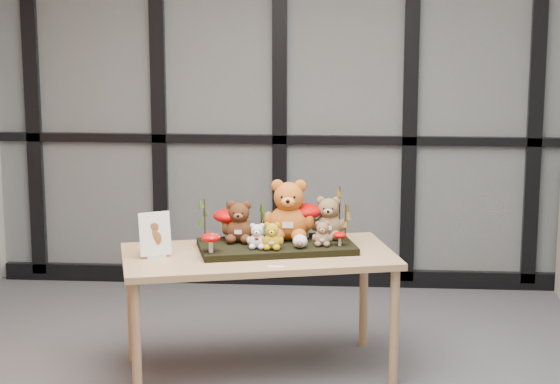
# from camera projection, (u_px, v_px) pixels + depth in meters

# --- Properties ---
(room_shell) EXTENTS (5.00, 5.00, 5.00)m
(room_shell) POSITION_uv_depth(u_px,v_px,m) (340.00, 79.00, 4.50)
(room_shell) COLOR #B7B4AD
(room_shell) RESTS_ON floor
(glass_partition) EXTENTS (4.90, 0.06, 2.78)m
(glass_partition) POSITION_uv_depth(u_px,v_px,m) (345.00, 87.00, 6.96)
(glass_partition) COLOR #2D383F
(glass_partition) RESTS_ON floor
(display_table) EXTENTS (1.58, 1.06, 0.68)m
(display_table) POSITION_uv_depth(u_px,v_px,m) (258.00, 265.00, 5.47)
(display_table) COLOR tan
(display_table) RESTS_ON floor
(diorama_tray) EXTENTS (0.91, 0.61, 0.04)m
(diorama_tray) POSITION_uv_depth(u_px,v_px,m) (276.00, 247.00, 5.52)
(diorama_tray) COLOR black
(diorama_tray) RESTS_ON display_table
(bear_pooh_yellow) EXTENTS (0.34, 0.32, 0.37)m
(bear_pooh_yellow) POSITION_uv_depth(u_px,v_px,m) (289.00, 207.00, 5.58)
(bear_pooh_yellow) COLOR #BB5B1B
(bear_pooh_yellow) RESTS_ON diorama_tray
(bear_brown_medium) EXTENTS (0.23, 0.21, 0.25)m
(bear_brown_medium) POSITION_uv_depth(u_px,v_px,m) (239.00, 219.00, 5.54)
(bear_brown_medium) COLOR #472512
(bear_brown_medium) RESTS_ON diorama_tray
(bear_tan_back) EXTENTS (0.23, 0.22, 0.26)m
(bear_tan_back) POSITION_uv_depth(u_px,v_px,m) (328.00, 215.00, 5.62)
(bear_tan_back) COLOR brown
(bear_tan_back) RESTS_ON diorama_tray
(bear_small_yellow) EXTENTS (0.15, 0.14, 0.16)m
(bear_small_yellow) POSITION_uv_depth(u_px,v_px,m) (272.00, 234.00, 5.38)
(bear_small_yellow) COLOR #BC9515
(bear_small_yellow) RESTS_ON diorama_tray
(bear_white_bow) EXTENTS (0.14, 0.13, 0.15)m
(bear_white_bow) POSITION_uv_depth(u_px,v_px,m) (257.00, 235.00, 5.40)
(bear_white_bow) COLOR white
(bear_white_bow) RESTS_ON diorama_tray
(bear_beige_small) EXTENTS (0.13, 0.13, 0.15)m
(bear_beige_small) POSITION_uv_depth(u_px,v_px,m) (323.00, 232.00, 5.46)
(bear_beige_small) COLOR #836245
(bear_beige_small) RESTS_ON diorama_tray
(plush_cream_hedgehog) EXTENTS (0.07, 0.07, 0.08)m
(plush_cream_hedgehog) POSITION_uv_depth(u_px,v_px,m) (300.00, 241.00, 5.41)
(plush_cream_hedgehog) COLOR white
(plush_cream_hedgehog) RESTS_ON diorama_tray
(mushroom_back_left) EXTENTS (0.17, 0.17, 0.19)m
(mushroom_back_left) POSITION_uv_depth(u_px,v_px,m) (229.00, 223.00, 5.60)
(mushroom_back_left) COLOR #A60505
(mushroom_back_left) RESTS_ON diorama_tray
(mushroom_back_right) EXTENTS (0.19, 0.19, 0.21)m
(mushroom_back_right) POSITION_uv_depth(u_px,v_px,m) (305.00, 219.00, 5.64)
(mushroom_back_right) COLOR #A60505
(mushroom_back_right) RESTS_ON diorama_tray
(mushroom_front_left) EXTENTS (0.10, 0.10, 0.11)m
(mushroom_front_left) POSITION_uv_depth(u_px,v_px,m) (211.00, 242.00, 5.32)
(mushroom_front_left) COLOR #A60505
(mushroom_front_left) RESTS_ON diorama_tray
(mushroom_front_right) EXTENTS (0.07, 0.07, 0.08)m
(mushroom_front_right) POSITION_uv_depth(u_px,v_px,m) (340.00, 238.00, 5.46)
(mushroom_front_right) COLOR #A60505
(mushroom_front_right) RESTS_ON diorama_tray
(sprig_green_far_left) EXTENTS (0.05, 0.05, 0.24)m
(sprig_green_far_left) POSITION_uv_depth(u_px,v_px,m) (205.00, 220.00, 5.53)
(sprig_green_far_left) COLOR #0F340B
(sprig_green_far_left) RESTS_ON diorama_tray
(sprig_green_mid_left) EXTENTS (0.05, 0.05, 0.21)m
(sprig_green_mid_left) POSITION_uv_depth(u_px,v_px,m) (227.00, 220.00, 5.60)
(sprig_green_mid_left) COLOR #0F340B
(sprig_green_mid_left) RESTS_ON diorama_tray
(sprig_dry_far_right) EXTENTS (0.05, 0.05, 0.29)m
(sprig_dry_far_right) POSITION_uv_depth(u_px,v_px,m) (340.00, 211.00, 5.64)
(sprig_dry_far_right) COLOR brown
(sprig_dry_far_right) RESTS_ON diorama_tray
(sprig_dry_mid_right) EXTENTS (0.05, 0.05, 0.21)m
(sprig_dry_mid_right) POSITION_uv_depth(u_px,v_px,m) (345.00, 222.00, 5.55)
(sprig_dry_mid_right) COLOR brown
(sprig_dry_mid_right) RESTS_ON diorama_tray
(sprig_green_centre) EXTENTS (0.05, 0.05, 0.19)m
(sprig_green_centre) POSITION_uv_depth(u_px,v_px,m) (261.00, 220.00, 5.65)
(sprig_green_centre) COLOR #0F340B
(sprig_green_centre) RESTS_ON diorama_tray
(sign_holder) EXTENTS (0.17, 0.11, 0.24)m
(sign_holder) POSITION_uv_depth(u_px,v_px,m) (155.00, 237.00, 5.35)
(sign_holder) COLOR silver
(sign_holder) RESTS_ON display_table
(label_card) EXTENTS (0.08, 0.03, 0.00)m
(label_card) POSITION_uv_depth(u_px,v_px,m) (276.00, 267.00, 5.18)
(label_card) COLOR white
(label_card) RESTS_ON display_table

